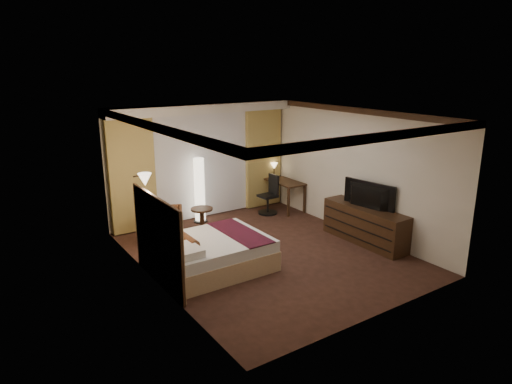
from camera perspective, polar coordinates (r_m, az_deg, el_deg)
floor at (r=8.96m, az=1.44°, el=-7.68°), size 4.50×5.50×0.01m
ceiling at (r=8.27m, az=1.57°, el=9.76°), size 4.50×5.50×0.01m
back_wall at (r=10.81m, az=-6.98°, el=3.83°), size 4.50×0.02×2.70m
left_wall at (r=7.49m, az=-12.69°, el=-1.82°), size 0.02×5.50×2.70m
right_wall at (r=9.95m, az=12.14°, el=2.55°), size 0.02×5.50×2.70m
crown_molding at (r=8.27m, az=1.57°, el=9.35°), size 4.50×5.50×0.12m
soffit at (r=10.41m, az=-6.57°, el=10.34°), size 4.50×0.50×0.20m
curtain_sheer at (r=10.76m, az=-6.77°, el=3.24°), size 2.48×0.04×2.45m
curtain_left_drape at (r=10.07m, az=-15.23°, el=1.92°), size 1.00×0.14×2.45m
curtain_right_drape at (r=11.57m, az=0.89°, el=4.22°), size 1.00×0.14×2.45m
wall_sconce at (r=8.16m, az=-13.73°, el=1.53°), size 0.24×0.24×0.24m
bed at (r=8.26m, az=-5.51°, el=-7.70°), size 1.95×1.52×0.57m
headboard at (r=7.71m, az=-12.07°, el=-6.02°), size 0.12×1.82×1.50m
armchair at (r=9.69m, az=-11.33°, el=-3.78°), size 0.94×0.92×0.74m
side_table at (r=10.09m, az=-6.76°, el=-3.45°), size 0.48×0.48×0.53m
floor_lamp at (r=10.55m, az=-7.08°, el=0.23°), size 0.32×0.32×1.52m
desk at (r=11.49m, az=3.48°, el=-0.39°), size 0.55×1.14×0.75m
desk_lamp at (r=11.67m, az=2.27°, el=2.66°), size 0.18×0.18×0.34m
office_chair at (r=11.12m, az=1.48°, el=-0.32°), size 0.49×0.49×0.97m
dresser at (r=9.63m, az=13.45°, el=-4.01°), size 0.50×1.94×0.75m
television at (r=9.40m, az=13.59°, el=0.05°), size 0.85×1.26×0.15m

